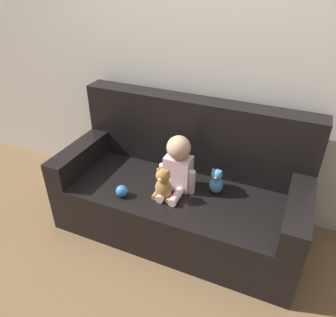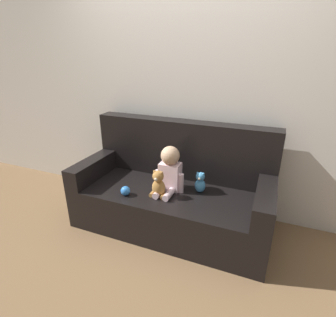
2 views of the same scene
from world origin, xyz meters
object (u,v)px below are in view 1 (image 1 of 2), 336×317
object	(u,v)px
couch	(183,189)
toy_ball	(122,191)
person_baby	(177,166)
teddy_bear_brown	(163,185)
plush_toy_side	(216,181)

from	to	relation	value
couch	toy_ball	size ratio (longest dim) A/B	21.35
person_baby	toy_ball	bearing A→B (deg)	-143.17
couch	teddy_bear_brown	distance (m)	0.31
teddy_bear_brown	couch	bearing A→B (deg)	77.31
couch	toy_ball	world-z (taller)	couch
toy_ball	teddy_bear_brown	bearing A→B (deg)	18.31
couch	person_baby	world-z (taller)	couch
toy_ball	person_baby	bearing A→B (deg)	36.83
couch	plush_toy_side	size ratio (longest dim) A/B	9.03
teddy_bear_brown	plush_toy_side	world-z (taller)	teddy_bear_brown
person_baby	toy_ball	size ratio (longest dim) A/B	4.95
toy_ball	plush_toy_side	bearing A→B (deg)	26.99
teddy_bear_brown	person_baby	bearing A→B (deg)	73.93
teddy_bear_brown	toy_ball	size ratio (longest dim) A/B	2.95
couch	teddy_bear_brown	size ratio (longest dim) A/B	7.25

